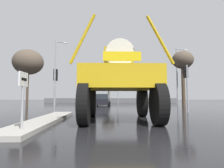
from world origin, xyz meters
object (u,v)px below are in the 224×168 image
object	(u,v)px
lane_arrow_sign	(23,90)
bare_tree_right	(183,61)
streetlight_far_right	(178,73)
oversize_sprayer	(119,81)
traffic_signal_far_left	(110,87)
sedan_ahead	(103,100)
traffic_signal_near_left	(55,80)
traffic_signal_near_right	(186,78)
bare_tree_left	(28,62)
bare_tree_far_center	(109,82)
streetlight_far_left	(56,70)
traffic_signal_far_right	(118,89)

from	to	relation	value
lane_arrow_sign	bare_tree_right	world-z (taller)	bare_tree_right
streetlight_far_right	oversize_sprayer	bearing A→B (deg)	-120.14
oversize_sprayer	bare_tree_right	world-z (taller)	bare_tree_right
traffic_signal_far_left	streetlight_far_right	bearing A→B (deg)	-22.64
lane_arrow_sign	traffic_signal_far_left	xyz separation A→B (m)	(3.41, 23.52, 1.33)
sedan_ahead	traffic_signal_near_left	distance (m)	11.35
traffic_signal_near_right	bare_tree_left	size ratio (longest dim) A/B	0.52
traffic_signal_near_right	streetlight_far_right	distance (m)	12.56
lane_arrow_sign	streetlight_far_right	world-z (taller)	streetlight_far_right
traffic_signal_near_right	bare_tree_far_center	size ratio (longest dim) A/B	0.71
traffic_signal_near_left	traffic_signal_far_left	xyz separation A→B (m)	(4.49, 15.61, 0.31)
traffic_signal_far_left	bare_tree_far_center	size ratio (longest dim) A/B	0.74
bare_tree_far_center	traffic_signal_near_right	bearing A→B (deg)	-75.23
traffic_signal_far_left	streetlight_far_right	world-z (taller)	streetlight_far_right
lane_arrow_sign	sedan_ahead	size ratio (longest dim) A/B	0.41
sedan_ahead	bare_tree_right	distance (m)	11.38
oversize_sprayer	bare_tree_far_center	size ratio (longest dim) A/B	1.09
sedan_ahead	oversize_sprayer	bearing A→B (deg)	-171.43
bare_tree_right	bare_tree_far_center	bearing A→B (deg)	130.53
streetlight_far_left	bare_tree_right	size ratio (longest dim) A/B	1.27
traffic_signal_near_left	bare_tree_right	distance (m)	16.85
sedan_ahead	traffic_signal_far_right	world-z (taller)	traffic_signal_far_right
bare_tree_left	bare_tree_far_center	xyz separation A→B (m)	(9.79, 11.62, -1.36)
streetlight_far_left	bare_tree_far_center	bearing A→B (deg)	47.63
traffic_signal_far_right	streetlight_far_right	distance (m)	9.16
sedan_ahead	bare_tree_right	bearing A→B (deg)	-91.74
lane_arrow_sign	bare_tree_far_center	distance (m)	28.45
oversize_sprayer	traffic_signal_near_right	bearing A→B (deg)	-48.83
streetlight_far_left	bare_tree_right	world-z (taller)	streetlight_far_left
traffic_signal_near_left	bare_tree_far_center	size ratio (longest dim) A/B	0.66
bare_tree_left	bare_tree_far_center	world-z (taller)	bare_tree_left
traffic_signal_near_right	traffic_signal_far_right	size ratio (longest dim) A/B	1.07
bare_tree_far_center	oversize_sprayer	bearing A→B (deg)	-90.18
traffic_signal_near_left	bare_tree_right	world-z (taller)	bare_tree_right
traffic_signal_far_left	oversize_sprayer	bearing A→B (deg)	-90.60
traffic_signal_far_left	bare_tree_far_center	xyz separation A→B (m)	(-0.14, 4.62, 1.19)
lane_arrow_sign	traffic_signal_far_left	distance (m)	23.81
streetlight_far_left	bare_tree_far_center	distance (m)	11.02
traffic_signal_near_right	bare_tree_right	world-z (taller)	bare_tree_right
sedan_ahead	bare_tree_left	world-z (taller)	bare_tree_left
streetlight_far_right	bare_tree_far_center	world-z (taller)	streetlight_far_right
bare_tree_left	bare_tree_far_center	size ratio (longest dim) A/B	1.36
sedan_ahead	bare_tree_right	world-z (taller)	bare_tree_right
lane_arrow_sign	oversize_sprayer	bearing A→B (deg)	46.22
oversize_sprayer	traffic_signal_near_right	xyz separation A→B (m)	(5.41, 4.57, 0.64)
traffic_signal_near_left	oversize_sprayer	bearing A→B (deg)	-46.94
traffic_signal_near_left	traffic_signal_far_right	size ratio (longest dim) A/B	1.00
lane_arrow_sign	traffic_signal_near_right	world-z (taller)	traffic_signal_near_right
lane_arrow_sign	traffic_signal_near_left	bearing A→B (deg)	97.73
traffic_signal_far_right	bare_tree_far_center	xyz separation A→B (m)	(-1.35, 4.61, 1.49)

